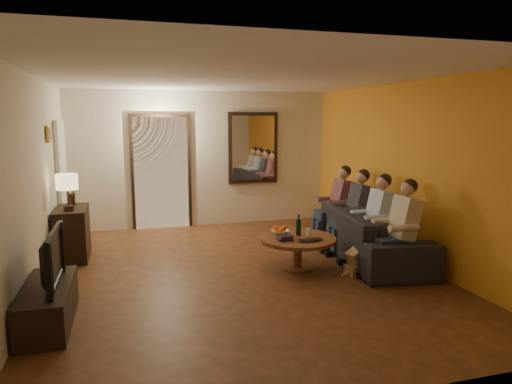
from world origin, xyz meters
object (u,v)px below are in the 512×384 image
object	(u,v)px
dresser	(72,233)
dog	(363,253)
bowl	(280,232)
wine_bottle	(299,225)
table_lamp	(68,192)
sofa	(370,234)
coffee_table	(297,253)
laptop	(312,241)
tv_stand	(48,305)
person_c	(355,215)
tv	(45,259)
person_b	(375,223)
person_d	(338,208)
person_a	(400,233)

from	to	relation	value
dresser	dog	distance (m)	4.22
dog	bowl	distance (m)	1.17
bowl	wine_bottle	xyz separation A→B (m)	(0.23, -0.12, 0.12)
table_lamp	sofa	size ratio (longest dim) A/B	0.21
coffee_table	laptop	world-z (taller)	laptop
tv_stand	person_c	bearing A→B (deg)	19.00
tv	wine_bottle	bearing A→B (deg)	-71.49
coffee_table	wine_bottle	distance (m)	0.40
sofa	bowl	size ratio (longest dim) A/B	9.70
person_c	person_b	bearing A→B (deg)	-90.00
person_b	laptop	xyz separation A→B (m)	(-1.04, -0.18, -0.14)
person_d	laptop	xyz separation A→B (m)	(-1.04, -1.38, -0.14)
laptop	dresser	bearing A→B (deg)	147.97
tv	tv_stand	bearing A→B (deg)	0.00
person_d	dog	xyz separation A→B (m)	(-0.37, -1.53, -0.32)
dresser	coffee_table	distance (m)	3.35
laptop	bowl	bearing A→B (deg)	115.00
sofa	bowl	distance (m)	1.42
bowl	wine_bottle	distance (m)	0.29
coffee_table	tv_stand	bearing A→B (deg)	-162.91
wine_bottle	bowl	bearing A→B (deg)	152.45
sofa	dog	bearing A→B (deg)	151.42
person_c	bowl	xyz separation A→B (m)	(-1.32, -0.28, -0.12)
table_lamp	dog	bearing A→B (deg)	-22.54
tv_stand	person_c	xyz separation A→B (m)	(4.19, 1.44, 0.40)
sofa	wine_bottle	world-z (taller)	wine_bottle
tv	person_c	size ratio (longest dim) A/B	0.81
dog	wine_bottle	size ratio (longest dim) A/B	1.81
sofa	coffee_table	xyz separation A→B (m)	(-1.24, -0.20, -0.14)
person_c	sofa	bearing A→B (deg)	-71.57
person_c	laptop	distance (m)	1.31
dresser	dog	world-z (taller)	dresser
table_lamp	dog	size ratio (longest dim) A/B	0.96
dresser	tv	distance (m)	2.33
person_d	dog	bearing A→B (deg)	-103.61
table_lamp	person_c	size ratio (longest dim) A/B	0.45
tv	person_a	distance (m)	4.19
table_lamp	laptop	bearing A→B (deg)	-24.55
sofa	person_a	bearing A→B (deg)	-178.21
tv	bowl	size ratio (longest dim) A/B	3.74
tv	laptop	size ratio (longest dim) A/B	2.95
person_a	person_c	bearing A→B (deg)	90.00
dresser	coffee_table	size ratio (longest dim) A/B	0.81
person_d	dog	distance (m)	1.61
dresser	table_lamp	distance (m)	0.69
wine_bottle	tv_stand	bearing A→B (deg)	-161.49
tv_stand	wine_bottle	world-z (taller)	wine_bottle
person_a	person_b	xyz separation A→B (m)	(0.00, 0.60, 0.00)
tv_stand	laptop	bearing A→B (deg)	11.79
person_a	table_lamp	bearing A→B (deg)	156.13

